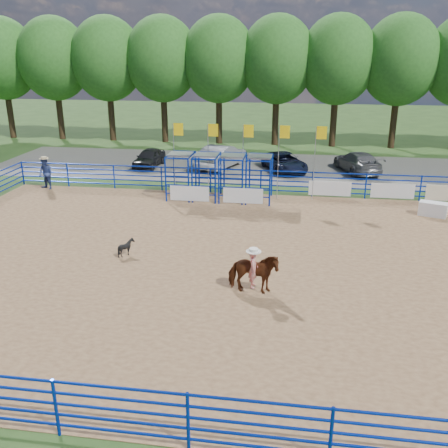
{
  "coord_description": "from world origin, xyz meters",
  "views": [
    {
      "loc": [
        2.02,
        -18.39,
        8.34
      ],
      "look_at": [
        -0.85,
        1.0,
        1.3
      ],
      "focal_mm": 40.0,
      "sensor_mm": 36.0,
      "label": 1
    }
  ],
  "objects": [
    {
      "name": "ground",
      "position": [
        0.0,
        0.0,
        0.0
      ],
      "size": [
        120.0,
        120.0,
        0.0
      ],
      "primitive_type": "plane",
      "color": "#345321",
      "rests_on": "ground"
    },
    {
      "name": "arena_dirt",
      "position": [
        0.0,
        0.0,
        0.01
      ],
      "size": [
        30.0,
        20.0,
        0.02
      ],
      "primitive_type": "cube",
      "color": "#9B754D",
      "rests_on": "ground"
    },
    {
      "name": "gravel_strip",
      "position": [
        0.0,
        17.0,
        0.01
      ],
      "size": [
        40.0,
        10.0,
        0.01
      ],
      "primitive_type": "cube",
      "color": "#67655C",
      "rests_on": "ground"
    },
    {
      "name": "announcer_table",
      "position": [
        9.1,
        7.36,
        0.38
      ],
      "size": [
        1.49,
        1.05,
        0.72
      ],
      "primitive_type": "cube",
      "rotation": [
        0.0,
        0.0,
        -0.34
      ],
      "color": "white",
      "rests_on": "arena_dirt"
    },
    {
      "name": "horse_and_rider",
      "position": [
        0.7,
        -2.5,
        0.88
      ],
      "size": [
        1.83,
        0.86,
        2.39
      ],
      "color": "#5A2912",
      "rests_on": "arena_dirt"
    },
    {
      "name": "calf",
      "position": [
        -4.84,
        0.07,
        0.38
      ],
      "size": [
        0.75,
        0.69,
        0.73
      ],
      "primitive_type": "imported",
      "rotation": [
        0.0,
        0.0,
        1.75
      ],
      "color": "black",
      "rests_on": "arena_dirt"
    },
    {
      "name": "spectator_cowboy",
      "position": [
        -13.05,
        9.26,
        1.01
      ],
      "size": [
        1.15,
        1.04,
        1.99
      ],
      "color": "navy",
      "rests_on": "arena_dirt"
    },
    {
      "name": "car_a",
      "position": [
        -8.56,
        16.0,
        0.66
      ],
      "size": [
        1.77,
        3.9,
        1.3
      ],
      "primitive_type": "imported",
      "rotation": [
        0.0,
        0.0,
        -0.06
      ],
      "color": "black",
      "rests_on": "gravel_strip"
    },
    {
      "name": "car_b",
      "position": [
        -3.34,
        16.55,
        0.83
      ],
      "size": [
        3.27,
        5.26,
        1.64
      ],
      "primitive_type": "imported",
      "rotation": [
        0.0,
        0.0,
        2.81
      ],
      "color": "gray",
      "rests_on": "gravel_strip"
    },
    {
      "name": "car_c",
      "position": [
        1.18,
        16.13,
        0.64
      ],
      "size": [
        3.76,
        5.02,
        1.27
      ],
      "primitive_type": "imported",
      "rotation": [
        0.0,
        0.0,
        0.41
      ],
      "color": "black",
      "rests_on": "gravel_strip"
    },
    {
      "name": "car_d",
      "position": [
        6.21,
        16.55,
        0.72
      ],
      "size": [
        3.36,
        5.26,
        1.42
      ],
      "primitive_type": "imported",
      "rotation": [
        0.0,
        0.0,
        3.45
      ],
      "color": "#5C5C5E",
      "rests_on": "gravel_strip"
    },
    {
      "name": "perimeter_fence",
      "position": [
        0.0,
        0.0,
        0.75
      ],
      "size": [
        30.1,
        20.1,
        1.5
      ],
      "color": "#082AB5",
      "rests_on": "ground"
    },
    {
      "name": "chute_assembly",
      "position": [
        -1.9,
        8.84,
        1.26
      ],
      "size": [
        19.32,
        2.41,
        4.2
      ],
      "color": "#082AB5",
      "rests_on": "ground"
    },
    {
      "name": "treeline",
      "position": [
        0.0,
        26.0,
        7.53
      ],
      "size": [
        56.4,
        6.4,
        11.24
      ],
      "color": "#3F2B19",
      "rests_on": "ground"
    }
  ]
}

